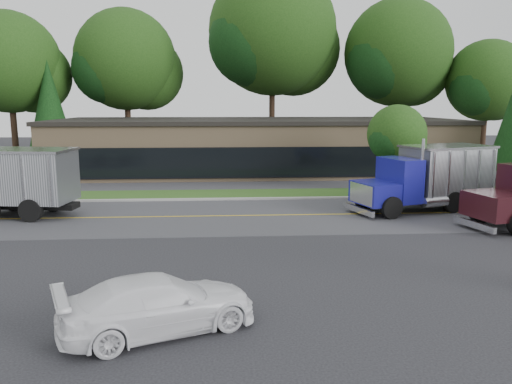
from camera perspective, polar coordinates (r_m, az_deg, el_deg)
ground at (r=16.43m, az=-1.10°, el=-9.75°), size 140.00×140.00×0.00m
road at (r=25.07m, az=-1.99°, el=-2.75°), size 60.00×8.00×0.02m
center_line at (r=25.07m, az=-1.99°, el=-2.75°), size 60.00×0.12×0.01m
curb at (r=29.18m, az=-2.22°, el=-0.91°), size 60.00×0.30×0.12m
grass_verge at (r=30.95m, az=-2.30°, el=-0.28°), size 60.00×3.40×0.03m
far_parking at (r=35.88m, az=-2.48°, el=1.16°), size 60.00×7.00×0.02m
strip_mall at (r=41.67m, az=0.10°, el=5.19°), size 32.00×12.00×4.00m
tree_far_a at (r=51.38m, az=-26.18°, el=12.67°), size 9.63×9.07×13.74m
tree_far_b at (r=50.53m, az=-14.47°, el=13.90°), size 10.09×9.49×14.39m
tree_far_c at (r=50.21m, az=2.10°, el=17.21°), size 12.93×12.17×18.45m
tree_far_d at (r=51.57m, az=16.01°, el=14.49°), size 10.82×10.18×15.43m
tree_far_e at (r=52.74m, az=24.95°, el=11.07°), size 8.03×7.56×11.45m
evergreen_left at (r=47.96m, az=-22.51°, el=8.87°), size 4.14×4.14×9.41m
tree_verge at (r=32.37m, az=15.85°, el=6.06°), size 3.87×3.64×5.52m
dump_truck_blue at (r=27.82m, az=19.26°, el=1.74°), size 7.92×4.67×3.36m
rally_car at (r=12.83m, az=-11.04°, el=-12.43°), size 5.23×3.70×1.41m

